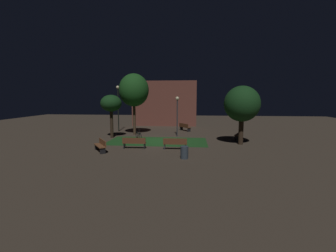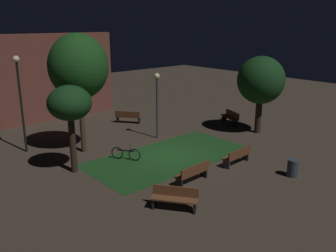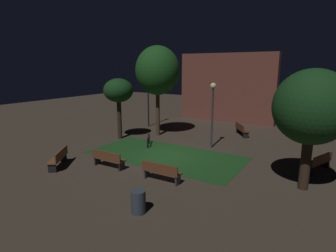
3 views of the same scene
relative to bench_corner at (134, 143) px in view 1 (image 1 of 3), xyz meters
name	(u,v)px [view 1 (image 1 of 3)]	position (x,y,z in m)	size (l,w,h in m)	color
ground_plane	(160,141)	(1.58, 3.11, -0.48)	(60.00, 60.00, 0.00)	#3D3328
grass_lawn	(157,141)	(1.34, 3.15, -0.48)	(8.83, 4.38, 0.01)	#194219
bench_corner	(134,143)	(0.00, 0.00, 0.00)	(1.82, 0.54, 0.88)	brown
bench_near_trees	(175,143)	(3.17, 0.00, 0.00)	(1.82, 0.55, 0.88)	brown
bench_front_right	(101,145)	(-2.21, -1.20, 0.00)	(1.43, 1.75, 0.88)	brown
bench_back_row	(240,134)	(8.95, 5.11, 0.00)	(1.12, 1.85, 0.88)	brown
bench_front_left	(185,127)	(3.59, 10.00, 0.00)	(1.44, 1.74, 0.88)	#512D19
tree_near_wall	(111,104)	(-3.38, 4.63, 2.82)	(2.02, 2.02, 4.19)	#2D2116
tree_tall_center	(134,90)	(-1.65, 6.84, 4.18)	(3.12, 3.12, 6.41)	#423021
tree_left_canopy	(242,104)	(8.55, 2.57, 2.91)	(2.95, 2.95, 4.92)	#2D2116
lamp_post_path_center	(118,101)	(-4.04, 8.94, 3.02)	(0.36, 0.36, 5.25)	black
lamp_post_near_wall	(177,109)	(2.95, 6.00, 2.30)	(0.36, 0.36, 4.02)	#333338
trash_bin	(184,152)	(3.95, -2.59, -0.07)	(0.51, 0.51, 0.82)	#2D3842
bicycle	(139,135)	(-0.64, 4.27, -0.14)	(0.90, 1.43, 0.93)	black
building_wall_backdrop	(164,104)	(0.61, 14.58, 2.59)	(8.82, 0.80, 6.15)	brown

